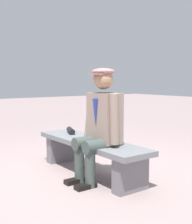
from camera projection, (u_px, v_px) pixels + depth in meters
ground_plane at (91, 174)px, 3.72m from camera, size 30.00×30.00×0.00m
bench at (91, 150)px, 3.69m from camera, size 1.76×0.47×0.42m
seated_man at (100, 121)px, 3.39m from camera, size 0.55×0.57×1.28m
rolled_magazine at (71, 131)px, 4.12m from camera, size 0.27×0.17×0.08m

